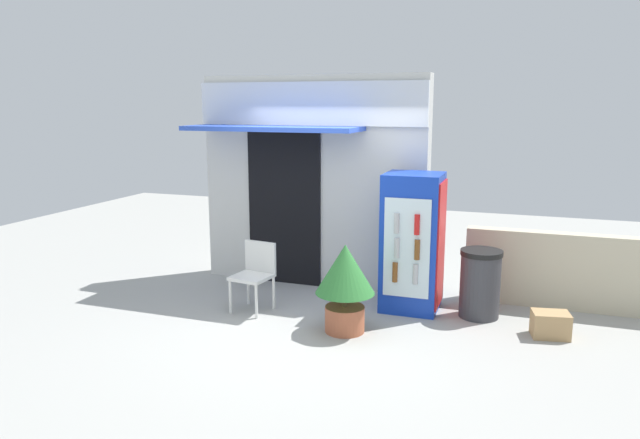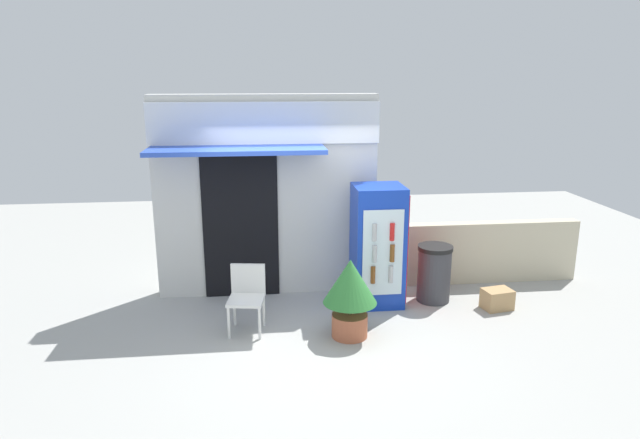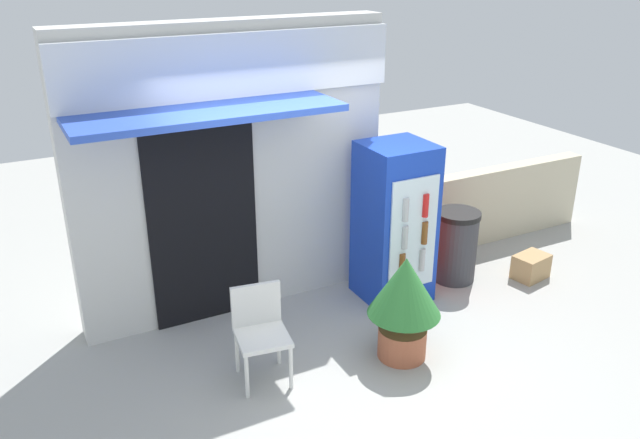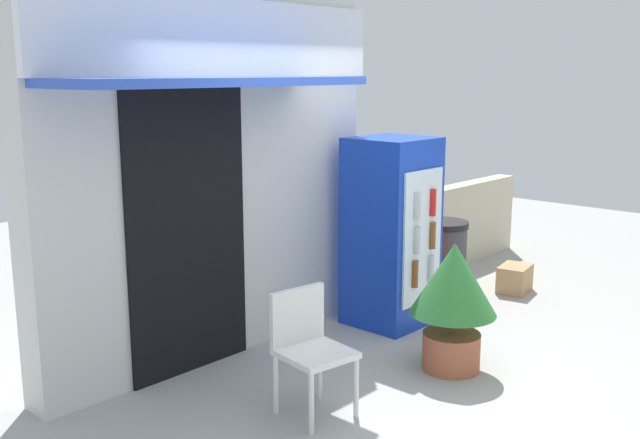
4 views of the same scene
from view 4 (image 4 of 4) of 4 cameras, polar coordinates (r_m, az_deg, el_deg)
name	(u,v)px [view 4 (image 4 of 4)]	position (r m, az deg, el deg)	size (l,w,h in m)	color
ground	(400,386)	(5.53, 6.31, -12.86)	(16.00, 16.00, 0.00)	#A3A39E
storefront_building	(213,169)	(5.79, -8.40, 3.95)	(3.19, 1.07, 2.91)	silver
drink_cooler	(392,232)	(6.60, 5.68, -0.97)	(0.71, 0.72, 1.71)	#1438B2
plastic_chair	(308,342)	(4.95, -0.94, -9.59)	(0.50, 0.50, 0.84)	silver
potted_plant_near_shop	(453,293)	(5.67, 10.42, -5.68)	(0.67, 0.67, 1.01)	#AD5B3D
trash_bin	(442,261)	(7.36, 9.56, -3.26)	(0.50, 0.50, 0.82)	#38383D
stone_boundary_wall	(447,228)	(8.62, 9.95, -0.64)	(2.73, 0.21, 0.96)	beige
cardboard_box	(515,279)	(7.92, 15.03, -4.51)	(0.39, 0.28, 0.28)	tan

